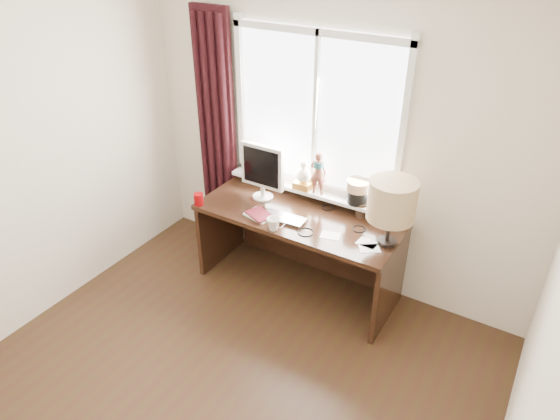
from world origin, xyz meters
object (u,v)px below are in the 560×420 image
Objects in this scene: desk at (304,234)px; monitor at (262,169)px; mug at (273,224)px; table_lamp at (392,201)px; laptop at (285,218)px; red_cup at (199,199)px.

monitor is (-0.41, -0.01, 0.52)m from desk.
mug is 0.92m from table_lamp.
desk is (0.06, 0.23, -0.26)m from laptop.
monitor reaches higher than laptop.
table_lamp is (0.83, 0.28, 0.31)m from mug.
laptop is 0.68× the size of table_lamp.
monitor is (0.39, 0.38, 0.23)m from red_cup.
mug is at bearing -161.44° from table_lamp.
monitor is 0.94× the size of table_lamp.
red_cup is at bearing -153.62° from desk.
red_cup is (-0.74, -0.17, 0.04)m from laptop.
mug is at bearing -93.42° from laptop.
table_lamp is (0.82, 0.11, 0.35)m from laptop.
desk is 0.66m from monitor.
mug is 0.06× the size of desk.
mug reaches higher than desk.
red_cup is 0.21× the size of monitor.
red_cup is 1.62m from table_lamp.
laptop is 0.21× the size of desk.
desk is at bearing 26.38° from red_cup.
mug is at bearing 0.00° from red_cup.
laptop is 0.90m from table_lamp.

